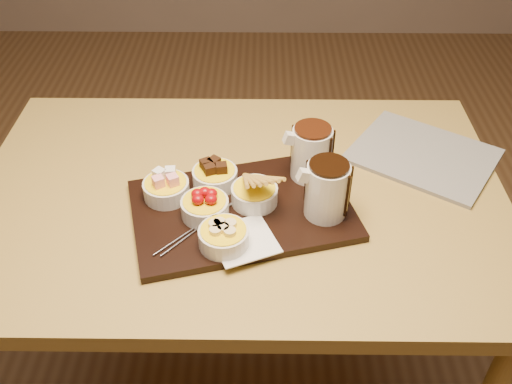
{
  "coord_description": "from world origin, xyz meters",
  "views": [
    {
      "loc": [
        0.05,
        -0.99,
        1.57
      ],
      "look_at": [
        0.04,
        -0.08,
        0.81
      ],
      "focal_mm": 40.0,
      "sensor_mm": 36.0,
      "label": 1
    }
  ],
  "objects_px": {
    "pitcher_dark_chocolate": "(327,190)",
    "bowl_strawberries": "(205,208)",
    "newspaper": "(423,155)",
    "serving_board": "(242,210)",
    "pitcher_milk_chocolate": "(311,153)",
    "dining_table": "(240,223)"
  },
  "relations": [
    {
      "from": "serving_board",
      "to": "pitcher_milk_chocolate",
      "type": "relative_size",
      "value": 3.78
    },
    {
      "from": "bowl_strawberries",
      "to": "newspaper",
      "type": "distance_m",
      "value": 0.56
    },
    {
      "from": "bowl_strawberries",
      "to": "pitcher_dark_chocolate",
      "type": "xyz_separation_m",
      "value": [
        0.25,
        0.01,
        0.04
      ]
    },
    {
      "from": "serving_board",
      "to": "bowl_strawberries",
      "type": "relative_size",
      "value": 4.6
    },
    {
      "from": "dining_table",
      "to": "pitcher_dark_chocolate",
      "type": "xyz_separation_m",
      "value": [
        0.18,
        -0.09,
        0.18
      ]
    },
    {
      "from": "dining_table",
      "to": "bowl_strawberries",
      "type": "bearing_deg",
      "value": -123.83
    },
    {
      "from": "serving_board",
      "to": "bowl_strawberries",
      "type": "height_order",
      "value": "bowl_strawberries"
    },
    {
      "from": "bowl_strawberries",
      "to": "dining_table",
      "type": "bearing_deg",
      "value": 56.17
    },
    {
      "from": "newspaper",
      "to": "serving_board",
      "type": "bearing_deg",
      "value": -120.4
    },
    {
      "from": "dining_table",
      "to": "bowl_strawberries",
      "type": "height_order",
      "value": "bowl_strawberries"
    },
    {
      "from": "dining_table",
      "to": "serving_board",
      "type": "height_order",
      "value": "serving_board"
    },
    {
      "from": "dining_table",
      "to": "newspaper",
      "type": "height_order",
      "value": "newspaper"
    },
    {
      "from": "pitcher_dark_chocolate",
      "to": "bowl_strawberries",
      "type": "bearing_deg",
      "value": 167.35
    },
    {
      "from": "dining_table",
      "to": "serving_board",
      "type": "distance_m",
      "value": 0.13
    },
    {
      "from": "pitcher_dark_chocolate",
      "to": "pitcher_milk_chocolate",
      "type": "relative_size",
      "value": 1.0
    },
    {
      "from": "dining_table",
      "to": "pitcher_dark_chocolate",
      "type": "height_order",
      "value": "pitcher_dark_chocolate"
    },
    {
      "from": "pitcher_dark_chocolate",
      "to": "newspaper",
      "type": "height_order",
      "value": "pitcher_dark_chocolate"
    },
    {
      "from": "serving_board",
      "to": "pitcher_milk_chocolate",
      "type": "xyz_separation_m",
      "value": [
        0.15,
        0.11,
        0.07
      ]
    },
    {
      "from": "pitcher_milk_chocolate",
      "to": "newspaper",
      "type": "height_order",
      "value": "pitcher_milk_chocolate"
    },
    {
      "from": "serving_board",
      "to": "bowl_strawberries",
      "type": "xyz_separation_m",
      "value": [
        -0.08,
        -0.03,
        0.03
      ]
    },
    {
      "from": "dining_table",
      "to": "pitcher_dark_chocolate",
      "type": "bearing_deg",
      "value": -26.37
    },
    {
      "from": "serving_board",
      "to": "pitcher_milk_chocolate",
      "type": "height_order",
      "value": "pitcher_milk_chocolate"
    }
  ]
}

